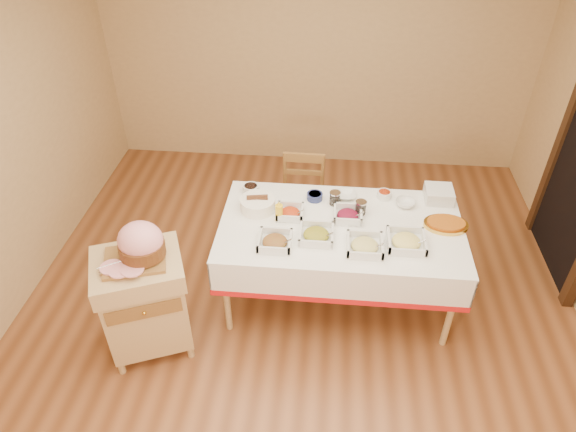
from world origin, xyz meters
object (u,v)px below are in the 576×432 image
object	(u,v)px
bread_basket	(258,204)
plate_stack	(439,194)
dining_chair	(302,202)
mustard_bottle	(279,212)
preserve_jar_left	(335,199)
dining_table	(340,241)
brass_platter	(446,224)
ham_on_board	(140,245)
preserve_jar_right	(361,208)
butcher_cart	(145,299)

from	to	relation	value
bread_basket	plate_stack	world-z (taller)	bread_basket
dining_chair	mustard_bottle	world-z (taller)	mustard_bottle
preserve_jar_left	dining_chair	bearing A→B (deg)	123.41
dining_table	preserve_jar_left	xyz separation A→B (m)	(-0.06, 0.26, 0.21)
mustard_bottle	brass_platter	xyz separation A→B (m)	(1.24, 0.05, -0.06)
dining_chair	brass_platter	distance (m)	1.32
mustard_bottle	brass_platter	distance (m)	1.24
dining_table	ham_on_board	size ratio (longest dim) A/B	4.29
plate_stack	preserve_jar_right	bearing A→B (deg)	-158.97
butcher_cart	plate_stack	world-z (taller)	plate_stack
mustard_bottle	plate_stack	bearing A→B (deg)	17.38
bread_basket	preserve_jar_right	bearing A→B (deg)	1.61
ham_on_board	bread_basket	distance (m)	0.99
dining_table	brass_platter	world-z (taller)	brass_platter
preserve_jar_right	ham_on_board	bearing A→B (deg)	-153.08
butcher_cart	ham_on_board	xyz separation A→B (m)	(0.04, 0.03, 0.48)
dining_table	dining_chair	xyz separation A→B (m)	(-0.34, 0.69, -0.15)
butcher_cart	preserve_jar_right	distance (m)	1.72
butcher_cart	dining_chair	distance (m)	1.66
dining_table	ham_on_board	bearing A→B (deg)	-156.01
mustard_bottle	brass_platter	world-z (taller)	mustard_bottle
dining_chair	preserve_jar_left	bearing A→B (deg)	-56.59
mustard_bottle	bread_basket	world-z (taller)	mustard_bottle
dining_chair	butcher_cart	bearing A→B (deg)	-127.95
dining_table	brass_platter	bearing A→B (deg)	3.97
preserve_jar_left	mustard_bottle	bearing A→B (deg)	-148.71
preserve_jar_right	plate_stack	world-z (taller)	preserve_jar_right
preserve_jar_right	mustard_bottle	world-z (taller)	mustard_bottle
dining_table	dining_chair	distance (m)	0.78
dining_table	brass_platter	distance (m)	0.80
dining_table	plate_stack	bearing A→B (deg)	27.30
mustard_bottle	brass_platter	bearing A→B (deg)	2.08
bread_basket	plate_stack	xyz separation A→B (m)	(1.41, 0.26, 0.00)
preserve_jar_left	plate_stack	xyz separation A→B (m)	(0.82, 0.13, 0.00)
dining_table	butcher_cart	world-z (taller)	butcher_cart
preserve_jar_right	dining_table	bearing A→B (deg)	-132.75
butcher_cart	preserve_jar_right	xyz separation A→B (m)	(1.50, 0.78, 0.33)
butcher_cart	mustard_bottle	size ratio (longest dim) A/B	4.76
preserve_jar_left	bread_basket	xyz separation A→B (m)	(-0.59, -0.13, 0.00)
dining_chair	preserve_jar_left	world-z (taller)	dining_chair
brass_platter	ham_on_board	bearing A→B (deg)	-162.99
butcher_cart	preserve_jar_left	size ratio (longest dim) A/B	7.54
dining_table	butcher_cart	distance (m)	1.50
preserve_jar_right	bread_basket	xyz separation A→B (m)	(-0.79, -0.02, 0.00)
dining_table	bread_basket	world-z (taller)	bread_basket
dining_chair	ham_on_board	world-z (taller)	ham_on_board
butcher_cart	bread_basket	distance (m)	1.09
preserve_jar_left	ham_on_board	bearing A→B (deg)	-146.17
butcher_cart	plate_stack	size ratio (longest dim) A/B	3.92
dining_table	ham_on_board	distance (m)	1.49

